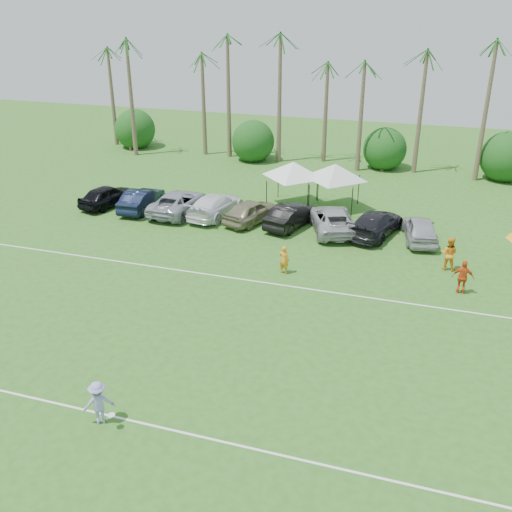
% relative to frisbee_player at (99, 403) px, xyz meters
% --- Properties ---
extents(ground, '(120.00, 120.00, 0.00)m').
position_rel_frisbee_player_xyz_m(ground, '(-0.00, -1.62, -0.85)').
color(ground, '#2E621D').
rests_on(ground, ground).
extents(field_lines, '(80.00, 12.10, 0.01)m').
position_rel_frisbee_player_xyz_m(field_lines, '(-0.00, 6.38, -0.85)').
color(field_lines, white).
rests_on(field_lines, ground).
extents(palm_tree_0, '(2.40, 2.40, 8.90)m').
position_rel_frisbee_player_xyz_m(palm_tree_0, '(-22.00, 36.38, 6.63)').
color(palm_tree_0, brown).
rests_on(palm_tree_0, ground).
extents(palm_tree_1, '(2.40, 2.40, 9.90)m').
position_rel_frisbee_player_xyz_m(palm_tree_1, '(-17.00, 36.38, 7.50)').
color(palm_tree_1, brown).
rests_on(palm_tree_1, ground).
extents(palm_tree_2, '(2.40, 2.40, 10.90)m').
position_rel_frisbee_player_xyz_m(palm_tree_2, '(-12.00, 36.38, 8.36)').
color(palm_tree_2, brown).
rests_on(palm_tree_2, ground).
extents(palm_tree_3, '(2.40, 2.40, 11.90)m').
position_rel_frisbee_player_xyz_m(palm_tree_3, '(-8.00, 36.38, 9.21)').
color(palm_tree_3, brown).
rests_on(palm_tree_3, ground).
extents(palm_tree_4, '(2.40, 2.40, 8.90)m').
position_rel_frisbee_player_xyz_m(palm_tree_4, '(-4.00, 36.38, 6.63)').
color(palm_tree_4, brown).
rests_on(palm_tree_4, ground).
extents(palm_tree_5, '(2.40, 2.40, 9.90)m').
position_rel_frisbee_player_xyz_m(palm_tree_5, '(-0.00, 36.38, 7.50)').
color(palm_tree_5, brown).
rests_on(palm_tree_5, ground).
extents(palm_tree_6, '(2.40, 2.40, 10.90)m').
position_rel_frisbee_player_xyz_m(palm_tree_6, '(4.00, 36.38, 8.36)').
color(palm_tree_6, brown).
rests_on(palm_tree_6, ground).
extents(palm_tree_7, '(2.40, 2.40, 11.90)m').
position_rel_frisbee_player_xyz_m(palm_tree_7, '(8.00, 36.38, 9.21)').
color(palm_tree_7, brown).
rests_on(palm_tree_7, ground).
extents(palm_tree_8, '(2.40, 2.40, 8.90)m').
position_rel_frisbee_player_xyz_m(palm_tree_8, '(13.00, 36.38, 6.63)').
color(palm_tree_8, brown).
rests_on(palm_tree_8, ground).
extents(bush_tree_0, '(4.00, 4.00, 4.00)m').
position_rel_frisbee_player_xyz_m(bush_tree_0, '(-19.00, 37.38, 0.94)').
color(bush_tree_0, brown).
rests_on(bush_tree_0, ground).
extents(bush_tree_1, '(4.00, 4.00, 4.00)m').
position_rel_frisbee_player_xyz_m(bush_tree_1, '(-6.00, 37.38, 0.94)').
color(bush_tree_1, brown).
rests_on(bush_tree_1, ground).
extents(bush_tree_2, '(4.00, 4.00, 4.00)m').
position_rel_frisbee_player_xyz_m(bush_tree_2, '(6.00, 37.38, 0.94)').
color(bush_tree_2, brown).
rests_on(bush_tree_2, ground).
extents(bush_tree_3, '(4.00, 4.00, 4.00)m').
position_rel_frisbee_player_xyz_m(bush_tree_3, '(16.00, 37.38, 0.94)').
color(bush_tree_3, brown).
rests_on(bush_tree_3, ground).
extents(sideline_player_a, '(0.67, 0.51, 1.63)m').
position_rel_frisbee_player_xyz_m(sideline_player_a, '(3.10, 13.83, -0.04)').
color(sideline_player_a, orange).
rests_on(sideline_player_a, ground).
extents(sideline_player_b, '(1.03, 0.85, 1.94)m').
position_rel_frisbee_player_xyz_m(sideline_player_b, '(11.75, 17.10, 0.12)').
color(sideline_player_b, orange).
rests_on(sideline_player_b, ground).
extents(sideline_player_c, '(1.08, 0.46, 1.84)m').
position_rel_frisbee_player_xyz_m(sideline_player_c, '(12.47, 14.34, 0.07)').
color(sideline_player_c, '#D84C18').
rests_on(sideline_player_c, ground).
extents(canopy_tent_left, '(4.75, 4.75, 3.85)m').
position_rel_frisbee_player_xyz_m(canopy_tent_left, '(0.75, 24.98, 2.44)').
color(canopy_tent_left, black).
rests_on(canopy_tent_left, ground).
extents(canopy_tent_right, '(4.77, 4.77, 3.87)m').
position_rel_frisbee_player_xyz_m(canopy_tent_right, '(3.71, 25.27, 2.46)').
color(canopy_tent_right, black).
rests_on(canopy_tent_right, ground).
extents(frisbee_player, '(1.37, 1.16, 1.71)m').
position_rel_frisbee_player_xyz_m(frisbee_player, '(0.00, 0.00, 0.00)').
color(frisbee_player, '#9795D3').
rests_on(frisbee_player, ground).
extents(parked_car_0, '(3.00, 4.94, 1.57)m').
position_rel_frisbee_player_xyz_m(parked_car_0, '(-12.16, 20.79, -0.07)').
color(parked_car_0, black).
rests_on(parked_car_0, ground).
extents(parked_car_1, '(1.87, 4.84, 1.57)m').
position_rel_frisbee_player_xyz_m(parked_car_1, '(-9.39, 20.77, -0.07)').
color(parked_car_1, black).
rests_on(parked_car_1, ground).
extents(parked_car_2, '(2.72, 5.70, 1.57)m').
position_rel_frisbee_player_xyz_m(parked_car_2, '(-6.62, 20.97, -0.07)').
color(parked_car_2, '#9CA0A9').
rests_on(parked_car_2, ground).
extents(parked_car_3, '(2.98, 5.68, 1.57)m').
position_rel_frisbee_player_xyz_m(parked_car_3, '(-3.84, 21.23, -0.07)').
color(parked_car_3, white).
rests_on(parked_car_3, ground).
extents(parked_car_4, '(3.32, 4.97, 1.57)m').
position_rel_frisbee_player_xyz_m(parked_car_4, '(-1.07, 20.83, -0.07)').
color(parked_car_4, gray).
rests_on(parked_car_4, ground).
extents(parked_car_5, '(2.86, 5.04, 1.57)m').
position_rel_frisbee_player_xyz_m(parked_car_5, '(1.70, 20.88, -0.07)').
color(parked_car_5, black).
rests_on(parked_car_5, ground).
extents(parked_car_6, '(4.47, 6.21, 1.57)m').
position_rel_frisbee_player_xyz_m(parked_car_6, '(4.47, 20.92, -0.07)').
color(parked_car_6, '#A8A8AA').
rests_on(parked_car_6, ground).
extents(parked_car_7, '(3.52, 5.80, 1.57)m').
position_rel_frisbee_player_xyz_m(parked_car_7, '(7.24, 21.08, -0.07)').
color(parked_car_7, black).
rests_on(parked_car_7, ground).
extents(parked_car_8, '(2.67, 4.87, 1.57)m').
position_rel_frisbee_player_xyz_m(parked_car_8, '(10.01, 20.93, -0.07)').
color(parked_car_8, '#ABABB2').
rests_on(parked_car_8, ground).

